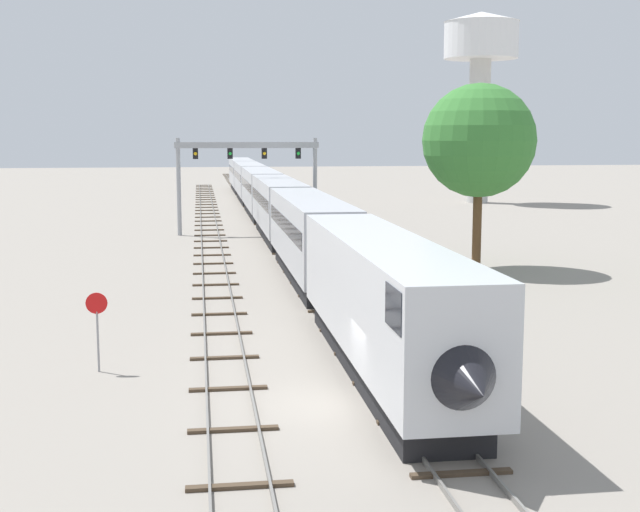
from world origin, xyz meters
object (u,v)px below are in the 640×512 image
(stop_sign, at_px, (97,321))
(trackside_tree_left, at_px, (479,141))
(signal_gantry, at_px, (247,164))
(water_tower, at_px, (481,55))
(passenger_train, at_px, (268,198))

(stop_sign, distance_m, trackside_tree_left, 29.96)
(signal_gantry, distance_m, stop_sign, 42.74)
(water_tower, height_order, trackside_tree_left, water_tower)
(signal_gantry, height_order, water_tower, water_tower)
(stop_sign, relative_size, trackside_tree_left, 0.25)
(passenger_train, relative_size, stop_sign, 41.50)
(water_tower, xyz_separation_m, trackside_tree_left, (-17.16, -51.32, -9.94))
(signal_gantry, relative_size, stop_sign, 4.20)
(stop_sign, bearing_deg, signal_gantry, 79.50)
(water_tower, bearing_deg, trackside_tree_left, -108.49)
(passenger_train, bearing_deg, trackside_tree_left, -68.79)
(water_tower, relative_size, stop_sign, 8.03)
(stop_sign, height_order, trackside_tree_left, trackside_tree_left)
(signal_gantry, height_order, trackside_tree_left, trackside_tree_left)
(passenger_train, relative_size, signal_gantry, 9.88)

